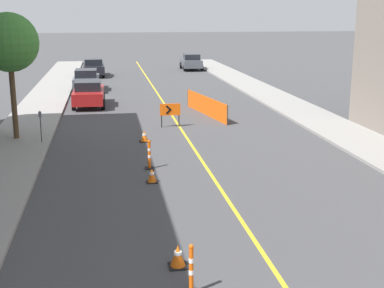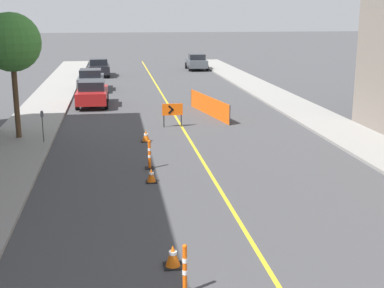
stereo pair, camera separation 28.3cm
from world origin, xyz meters
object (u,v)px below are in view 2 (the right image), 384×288
Objects in this scene: parked_car_opposite_side at (197,62)px; traffic_cone_second at (173,256)px; arrow_barricade_primary at (172,111)px; parked_car_curb_mid at (91,80)px; parked_car_curb_far at (99,67)px; parking_meter_far_curb at (42,120)px; delineator_post_rear at (150,156)px; traffic_cone_third at (151,176)px; parked_car_curb_near at (92,93)px; street_tree_left_near at (11,43)px; traffic_cone_fourth at (146,136)px; delineator_post_front at (185,273)px.

traffic_cone_second is at bearing -97.07° from parked_car_opposite_side.
parked_car_curb_mid reaches higher than arrow_barricade_primary.
parking_meter_far_curb is at bearing -96.36° from parked_car_curb_far.
delineator_post_rear is 0.92× the size of arrow_barricade_primary.
traffic_cone_second is 7.97m from delineator_post_rear.
traffic_cone_third is 0.41× the size of arrow_barricade_primary.
parked_car_curb_near and parked_car_curb_mid have the same top height.
parking_meter_far_curb is 0.25× the size of street_tree_left_near.
traffic_cone_second is 22.20m from parked_car_curb_near.
parked_car_curb_near is at bearing 100.32° from delineator_post_rear.
parked_car_curb_near is at bearing -86.72° from parked_car_curb_mid.
traffic_cone_fourth is 13.47m from delineator_post_front.
parking_meter_far_curb is (-11.39, -29.65, 0.31)m from parked_car_opposite_side.
traffic_cone_fourth is at bearing -100.61° from parked_car_opposite_side.
arrow_barricade_primary is (1.65, 7.20, 0.38)m from delineator_post_rear.
arrow_barricade_primary is 8.24m from street_tree_left_near.
traffic_cone_fourth is 10.19m from parked_car_curb_near.
parked_car_curb_mid is 0.99× the size of parked_car_opposite_side.
delineator_post_rear is at bearing -44.10° from street_tree_left_near.
parked_car_opposite_side is 31.77m from parking_meter_far_curb.
arrow_barricade_primary is 8.07m from parked_car_curb_near.
traffic_cone_second is 0.38× the size of parking_meter_far_curb.
parked_car_opposite_side reaches higher than traffic_cone_fourth.
parked_car_curb_far is (-2.48, 31.58, 0.56)m from traffic_cone_third.
street_tree_left_near reaches higher than traffic_cone_second.
parked_car_curb_mid is (-2.85, 22.54, 0.56)m from traffic_cone_third.
arrow_barricade_primary is at bearing 25.13° from parking_meter_far_curb.
street_tree_left_near is at bearing 128.02° from traffic_cone_third.
traffic_cone_fourth is 0.12× the size of parked_car_opposite_side.
parked_car_curb_far is (-2.66, 25.65, 0.55)m from traffic_cone_fourth.
parked_car_curb_mid is (-3.00, 30.08, 0.33)m from delineator_post_front.
street_tree_left_near is at bearing -99.38° from parked_car_curb_mid.
parking_meter_far_curb is (-4.46, 13.59, 0.64)m from delineator_post_front.
street_tree_left_near is (-5.68, 14.61, 3.90)m from delineator_post_front.
parked_car_opposite_side is at bearing 80.49° from traffic_cone_second.
traffic_cone_second is 0.48× the size of delineator_post_front.
traffic_cone_fourth is (0.14, 12.24, -0.01)m from traffic_cone_second.
street_tree_left_near is (-2.68, -15.47, 3.57)m from parked_car_curb_mid.
parked_car_curb_near reaches higher than traffic_cone_second.
parking_meter_far_curb is (-4.36, 4.38, 0.64)m from delineator_post_rear.
parked_car_curb_mid reaches higher than traffic_cone_fourth.
street_tree_left_near is at bearing 139.81° from parking_meter_far_curb.
delineator_post_front is 39.21m from parked_car_curb_far.
parked_car_curb_mid is at bearing 100.32° from traffic_cone_fourth.
arrow_barricade_primary is 0.28× the size of parked_car_curb_mid.
parked_car_curb_near is at bearing 96.60° from traffic_cone_second.
delineator_post_rear is 30.03m from parked_car_curb_far.
traffic_cone_third is 1.68m from delineator_post_rear.
arrow_barricade_primary is at bearing 62.54° from traffic_cone_fourth.
traffic_cone_fourth is 4.57m from parking_meter_far_curb.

